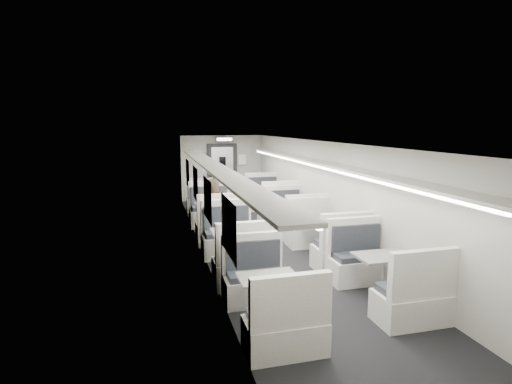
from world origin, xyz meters
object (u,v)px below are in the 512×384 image
booth_right_c (324,238)px  passenger (215,196)px  booth_left_c (236,249)px  booth_right_b (294,219)px  booth_left_d (268,299)px  booth_left_b (215,218)px  vestibule_door (222,172)px  booth_left_a (204,204)px  booth_right_d (382,277)px  exit_sign (224,139)px  booth_right_a (270,202)px

booth_right_c → passenger: passenger is taller
booth_left_c → passenger: passenger is taller
booth_left_c → booth_right_b: booth_left_c is taller
booth_left_d → booth_left_b: bearing=90.0°
vestibule_door → booth_right_c: bearing=-81.8°
booth_left_a → booth_right_b: (2.00, -2.62, 0.02)m
booth_right_c → booth_right_d: bearing=-90.0°
booth_right_b → booth_right_c: size_ratio=0.95×
booth_left_a → vestibule_door: vestibule_door is taller
booth_left_d → booth_right_c: size_ratio=0.92×
booth_left_a → booth_left_c: (0.00, -4.80, 0.05)m
booth_left_b → booth_left_c: (0.00, -2.63, -0.01)m
booth_left_d → vestibule_door: (1.00, 9.48, 0.68)m
booth_right_d → passenger: 5.88m
vestibule_door → exit_sign: size_ratio=3.39×
booth_left_a → exit_sign: 2.91m
booth_left_a → vestibule_door: (1.00, 2.42, 0.69)m
booth_left_a → booth_right_d: bearing=-73.5°
booth_left_d → booth_right_a: 6.90m
booth_left_c → booth_right_d: (2.00, -1.95, -0.02)m
booth_left_d → booth_right_b: 4.87m
booth_left_c → vestibule_door: (1.00, 7.22, 0.64)m
booth_left_d → exit_sign: 9.25m
booth_right_a → booth_left_b: bearing=-139.3°
booth_right_b → vestibule_door: bearing=101.2°
booth_right_b → booth_right_c: 1.90m
booth_left_a → booth_right_d: booth_right_d is taller
booth_left_d → vestibule_door: bearing=84.0°
vestibule_door → exit_sign: bearing=-90.0°
booth_left_d → booth_left_a: bearing=90.0°
booth_right_b → booth_right_d: (0.00, -4.14, 0.01)m
booth_right_b → exit_sign: (-1.00, 4.55, 1.91)m
booth_left_d → booth_right_b: bearing=65.8°
booth_right_d → passenger: passenger is taller
booth_right_b → booth_right_d: size_ratio=0.98×
booth_right_d → booth_left_b: bearing=113.6°
booth_right_a → booth_right_b: bearing=-90.0°
booth_left_d → booth_right_d: (2.00, 0.30, 0.02)m
booth_left_a → booth_left_d: booth_left_d is taller
booth_right_d → exit_sign: exit_sign is taller
exit_sign → booth_left_c: bearing=-98.4°
booth_left_c → booth_right_a: size_ratio=0.99×
booth_right_a → booth_right_b: booth_right_a is taller
booth_left_a → booth_right_c: 4.94m
booth_right_a → passenger: 2.01m
booth_right_c → vestibule_door: 7.04m
vestibule_door → booth_left_c: bearing=-97.9°
booth_left_d → booth_right_a: bearing=73.2°
booth_left_a → booth_right_d: size_ratio=0.92×
booth_left_d → booth_right_c: (2.00, 2.54, 0.03)m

